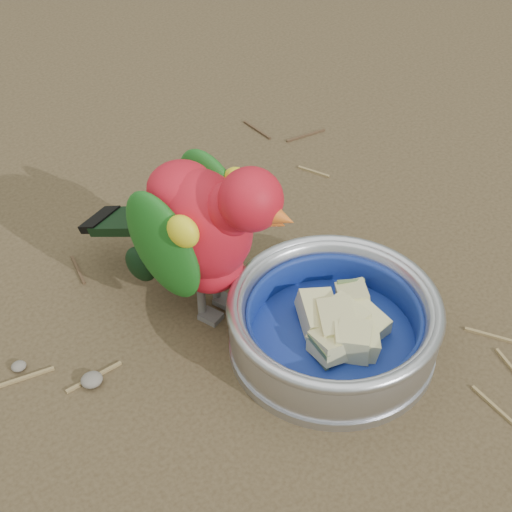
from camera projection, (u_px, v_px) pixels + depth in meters
ground at (277, 453)px, 0.68m from camera, size 60.00×60.00×0.00m
food_bowl at (332, 342)px, 0.77m from camera, size 0.20×0.20×0.02m
bowl_wall at (334, 321)px, 0.75m from camera, size 0.20×0.20×0.04m
fruit_wedges at (333, 326)px, 0.75m from camera, size 0.12×0.12×0.03m
lory_parrot at (202, 238)px, 0.75m from camera, size 0.19×0.25×0.18m
ground_debris at (240, 420)px, 0.70m from camera, size 0.90×0.80×0.01m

